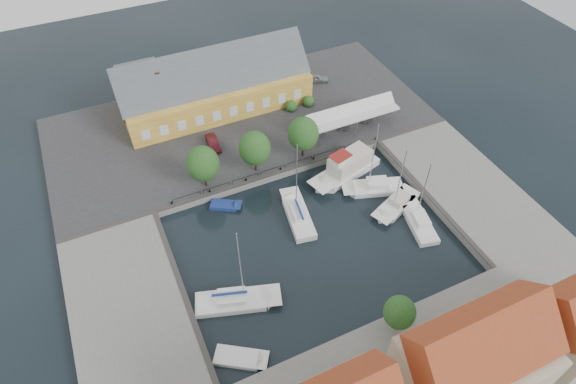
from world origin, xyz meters
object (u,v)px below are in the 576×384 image
(center_sailboat, at_px, (298,216))
(tent_canopy, at_px, (351,114))
(warehouse, at_px, (210,87))
(trawler, at_px, (346,168))
(car_red, at_px, (213,143))
(east_boat_a, at_px, (374,188))
(west_boat_d, at_px, (236,301))
(car_silver, at_px, (317,78))
(east_boat_c, at_px, (418,222))
(east_boat_b, at_px, (397,205))
(launch_nw, at_px, (225,206))
(launch_sw, at_px, (240,359))

(center_sailboat, bearing_deg, tent_canopy, 39.77)
(warehouse, xyz_separation_m, trawler, (11.85, -21.24, -3.41))
(warehouse, distance_m, tent_canopy, 21.63)
(car_red, bearing_deg, east_boat_a, -40.42)
(center_sailboat, height_order, west_boat_d, west_boat_d)
(west_boat_d, bearing_deg, trawler, 31.20)
(car_silver, bearing_deg, warehouse, 108.67)
(east_boat_c, bearing_deg, east_boat_a, 104.14)
(warehouse, distance_m, car_silver, 17.96)
(car_silver, bearing_deg, east_boat_b, -164.55)
(west_boat_d, bearing_deg, center_sailboat, 35.79)
(center_sailboat, relative_size, trawler, 1.06)
(east_boat_b, bearing_deg, east_boat_a, 105.58)
(car_silver, bearing_deg, tent_canopy, -163.56)
(trawler, xyz_separation_m, east_boat_b, (2.93, -7.95, -0.76))
(warehouse, height_order, east_boat_b, warehouse)
(west_boat_d, xyz_separation_m, launch_nw, (3.67, 13.76, -0.18))
(east_boat_b, xyz_separation_m, launch_nw, (-19.97, 9.17, -0.17))
(car_red, relative_size, launch_sw, 0.71)
(tent_canopy, xyz_separation_m, launch_sw, (-27.31, -26.05, -3.59))
(car_silver, distance_m, east_boat_a, 24.95)
(launch_nw, bearing_deg, tent_canopy, 15.81)
(west_boat_d, xyz_separation_m, launch_sw, (-1.85, -6.11, -0.18))
(tent_canopy, xyz_separation_m, west_boat_d, (-25.46, -19.93, -3.41))
(east_boat_c, height_order, west_boat_d, west_boat_d)
(east_boat_a, bearing_deg, tent_canopy, 76.05)
(tent_canopy, height_order, car_red, tent_canopy)
(tent_canopy, height_order, east_boat_a, east_boat_a)
(east_boat_a, height_order, launch_nw, east_boat_a)
(car_silver, bearing_deg, east_boat_c, -162.47)
(car_silver, relative_size, east_boat_c, 0.38)
(car_silver, xyz_separation_m, east_boat_a, (-4.00, -24.59, -1.39))
(east_boat_a, relative_size, east_boat_b, 1.09)
(car_silver, height_order, launch_nw, car_silver)
(east_boat_a, bearing_deg, east_boat_b, -74.42)
(east_boat_b, relative_size, launch_sw, 1.91)
(car_silver, distance_m, center_sailboat, 29.14)
(car_silver, height_order, east_boat_b, east_boat_b)
(tent_canopy, bearing_deg, launch_sw, -136.35)
(center_sailboat, bearing_deg, car_silver, 58.38)
(tent_canopy, distance_m, car_red, 20.28)
(tent_canopy, bearing_deg, east_boat_b, -96.77)
(car_red, relative_size, east_boat_b, 0.37)
(trawler, height_order, east_boat_b, east_boat_b)
(center_sailboat, xyz_separation_m, trawler, (9.39, 4.38, 0.65))
(center_sailboat, xyz_separation_m, east_boat_a, (11.27, 0.20, -0.10))
(east_boat_c, distance_m, west_boat_d, 24.46)
(center_sailboat, height_order, east_boat_c, center_sailboat)
(tent_canopy, bearing_deg, launch_nw, -164.19)
(tent_canopy, bearing_deg, car_silver, 85.07)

